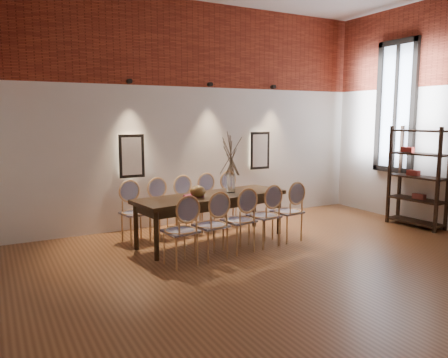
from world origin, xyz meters
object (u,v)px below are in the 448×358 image
dining_table (212,218)px  chair_near_b (211,225)px  chair_far_e (235,199)px  bowl (198,191)px  shelving_rack (418,177)px  chair_near_d (264,216)px  vase (231,183)px  chair_far_b (163,209)px  chair_near_a (180,231)px  chair_far_d (213,202)px  book (194,196)px  chair_near_c (239,220)px  chair_far_c (189,205)px  chair_far_a (136,213)px  chair_near_e (287,212)px

dining_table → chair_near_b: chair_near_b is taller
chair_far_e → bowl: chair_far_e is taller
chair_near_b → shelving_rack: 4.09m
chair_near_d → vase: 0.81m
shelving_rack → chair_far_b: bearing=155.7°
chair_near_a → vase: (1.25, 0.87, 0.43)m
chair_far_d → bowl: bearing=42.6°
chair_far_e → bowl: size_ratio=3.92×
vase → book: size_ratio=1.15×
dining_table → bowl: bearing=-170.5°
dining_table → chair_far_d: (0.39, 0.74, 0.09)m
chair_far_e → book: chair_far_e is taller
chair_near_c → vase: bearing=61.1°
bowl → chair_far_c: bearing=76.1°
chair_far_e → chair_near_c: bearing=53.9°
chair_near_d → chair_near_c: bearing=180.0°
chair_near_b → book: size_ratio=3.62×
chair_far_a → chair_far_e: same height
dining_table → chair_far_a: bearing=145.6°
chair_far_b → shelving_rack: (4.27, -1.49, 0.43)m
vase → chair_far_b: bearing=150.4°
chair_near_c → chair_far_e: (0.78, 1.48, 0.00)m
chair_near_a → chair_far_d: size_ratio=1.00×
dining_table → vase: size_ratio=8.25×
dining_table → chair_near_e: bearing=-34.4°
vase → book: vase is taller
chair_near_e → vase: size_ratio=3.13×
chair_near_b → chair_far_e: (1.27, 1.56, 0.00)m
chair_near_a → chair_far_e: 2.40m
chair_far_d → chair_far_b: bearing=0.0°
chair_far_a → bowl: (0.79, -0.62, 0.37)m
chair_far_a → chair_far_e: 1.98m
chair_far_d → book: bearing=38.8°
chair_near_b → chair_far_e: size_ratio=1.00×
chair_near_e → chair_near_d: bearing=-180.0°
chair_near_b → chair_far_c: same height
chair_far_a → chair_far_c: bearing=-180.0°
chair_far_b → chair_far_c: (0.49, 0.07, 0.00)m
shelving_rack → vase: bearing=159.0°
chair_near_c → chair_near_d: same height
chair_far_a → chair_near_e: bearing=145.6°
chair_near_c → chair_near_a: bearing=180.0°
chair_near_b → chair_near_e: size_ratio=1.00×
book → shelving_rack: bearing=-12.0°
shelving_rack → chair_far_a: bearing=158.3°
chair_near_a → chair_near_e: same height
chair_far_e → book: 1.51m
dining_table → chair_near_e: size_ratio=2.63×
chair_near_b → chair_far_b: (-0.20, 1.34, 0.00)m
chair_near_a → book: bearing=46.4°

